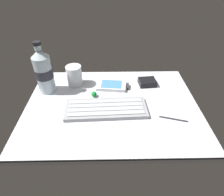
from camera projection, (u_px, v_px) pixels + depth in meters
ground_plane at (112, 107)px, 71.73cm from camera, size 64.00×48.00×2.80cm
keyboard at (106, 109)px, 68.18cm from camera, size 29.41×12.14×1.70cm
handheld_device at (113, 85)px, 79.90cm from camera, size 13.35×8.88×1.50cm
juice_cup at (75, 76)px, 79.62cm from camera, size 6.40×6.40×8.50cm
water_bottle at (44, 71)px, 72.79cm from camera, size 6.73×6.73×20.80cm
charger_block at (147, 82)px, 81.02cm from camera, size 7.54×6.29×2.40cm
trackball_mouse at (94, 94)px, 74.46cm from camera, size 2.20×2.20×2.20cm
stylus_pen at (173, 118)px, 64.81cm from camera, size 9.32×3.31×0.70cm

